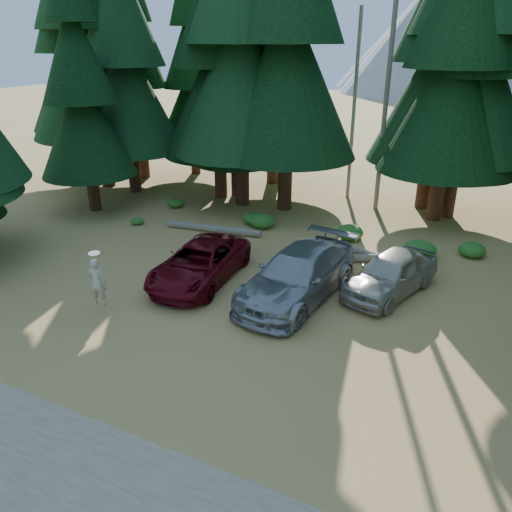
# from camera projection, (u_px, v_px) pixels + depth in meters

# --- Properties ---
(ground) EXTENTS (160.00, 160.00, 0.00)m
(ground) POSITION_uv_depth(u_px,v_px,m) (237.00, 336.00, 15.38)
(ground) COLOR #B18C4B
(ground) RESTS_ON ground
(gravel_strip) EXTENTS (26.00, 3.50, 0.01)m
(gravel_strip) POSITION_uv_depth(u_px,v_px,m) (86.00, 495.00, 10.01)
(gravel_strip) COLOR gray
(gravel_strip) RESTS_ON ground
(forest_belt_north) EXTENTS (36.00, 7.00, 22.00)m
(forest_belt_north) POSITION_uv_depth(u_px,v_px,m) (363.00, 204.00, 27.75)
(forest_belt_north) COLOR black
(forest_belt_north) RESTS_ON ground
(forest_belt_west) EXTENTS (6.00, 22.00, 22.00)m
(forest_belt_west) POSITION_uv_depth(u_px,v_px,m) (0.00, 223.00, 24.88)
(forest_belt_west) COLOR black
(forest_belt_west) RESTS_ON ground
(snag_front) EXTENTS (0.24, 0.24, 12.00)m
(snag_front) POSITION_uv_depth(u_px,v_px,m) (387.00, 93.00, 24.62)
(snag_front) COLOR gray
(snag_front) RESTS_ON ground
(snag_back) EXTENTS (0.20, 0.20, 10.00)m
(snag_back) POSITION_uv_depth(u_px,v_px,m) (354.00, 108.00, 27.06)
(snag_back) COLOR gray
(snag_back) RESTS_ON ground
(mountain_peak) EXTENTS (48.00, 50.00, 28.00)m
(mountain_peak) POSITION_uv_depth(u_px,v_px,m) (467.00, 12.00, 84.14)
(mountain_peak) COLOR gray
(mountain_peak) RESTS_ON ground
(red_pickup) EXTENTS (2.80, 5.34, 1.44)m
(red_pickup) POSITION_uv_depth(u_px,v_px,m) (199.00, 263.00, 18.67)
(red_pickup) COLOR #620812
(red_pickup) RESTS_ON ground
(silver_minivan_center) EXTENTS (3.13, 6.19, 1.72)m
(silver_minivan_center) POSITION_uv_depth(u_px,v_px,m) (298.00, 275.00, 17.39)
(silver_minivan_center) COLOR #9EA0A5
(silver_minivan_center) RESTS_ON ground
(silver_minivan_right) EXTENTS (3.09, 4.79, 1.52)m
(silver_minivan_right) POSITION_uv_depth(u_px,v_px,m) (391.00, 274.00, 17.75)
(silver_minivan_right) COLOR #B1AB9D
(silver_minivan_right) RESTS_ON ground
(frisbee_player) EXTENTS (0.70, 0.56, 1.86)m
(frisbee_player) POSITION_uv_depth(u_px,v_px,m) (97.00, 282.00, 16.33)
(frisbee_player) COLOR beige
(frisbee_player) RESTS_ON ground
(log_left) EXTENTS (4.70, 0.98, 0.34)m
(log_left) POSITION_uv_depth(u_px,v_px,m) (214.00, 229.00, 23.64)
(log_left) COLOR gray
(log_left) RESTS_ON ground
(log_mid) EXTENTS (3.63, 1.33, 0.30)m
(log_mid) POSITION_uv_depth(u_px,v_px,m) (364.00, 253.00, 21.02)
(log_mid) COLOR gray
(log_mid) RESTS_ON ground
(log_right) EXTENTS (4.83, 2.58, 0.33)m
(log_right) POSITION_uv_depth(u_px,v_px,m) (367.00, 258.00, 20.48)
(log_right) COLOR gray
(log_right) RESTS_ON ground
(shrub_far_left) EXTENTS (0.87, 0.87, 0.48)m
(shrub_far_left) POSITION_uv_depth(u_px,v_px,m) (176.00, 203.00, 27.11)
(shrub_far_left) COLOR #215C1B
(shrub_far_left) RESTS_ON ground
(shrub_left) EXTENTS (1.09, 1.09, 0.60)m
(shrub_left) POSITION_uv_depth(u_px,v_px,m) (254.00, 218.00, 24.62)
(shrub_left) COLOR #215C1B
(shrub_left) RESTS_ON ground
(shrub_center_left) EXTENTS (1.23, 1.23, 0.68)m
(shrub_center_left) POSITION_uv_depth(u_px,v_px,m) (262.00, 221.00, 24.16)
(shrub_center_left) COLOR #215C1B
(shrub_center_left) RESTS_ON ground
(shrub_center_right) EXTENTS (1.23, 1.23, 0.68)m
(shrub_center_right) POSITION_uv_depth(u_px,v_px,m) (350.00, 232.00, 22.73)
(shrub_center_right) COLOR #215C1B
(shrub_center_right) RESTS_ON ground
(shrub_right) EXTENTS (1.09, 1.09, 0.60)m
(shrub_right) POSITION_uv_depth(u_px,v_px,m) (472.00, 250.00, 20.95)
(shrub_right) COLOR #215C1B
(shrub_right) RESTS_ON ground
(shrub_far_right) EXTENTS (1.37, 1.37, 0.75)m
(shrub_far_right) POSITION_uv_depth(u_px,v_px,m) (420.00, 250.00, 20.75)
(shrub_far_right) COLOR #215C1B
(shrub_far_right) RESTS_ON ground
(shrub_edge_west) EXTENTS (0.65, 0.65, 0.36)m
(shrub_edge_west) POSITION_uv_depth(u_px,v_px,m) (137.00, 221.00, 24.62)
(shrub_edge_west) COLOR #215C1B
(shrub_edge_west) RESTS_ON ground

